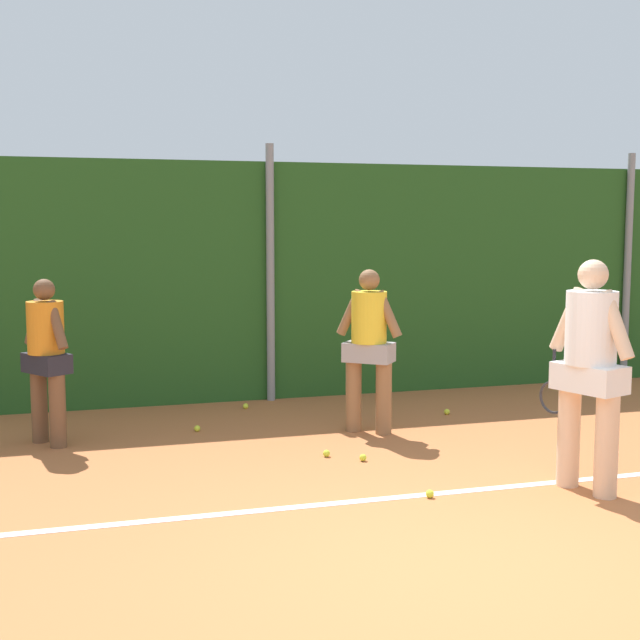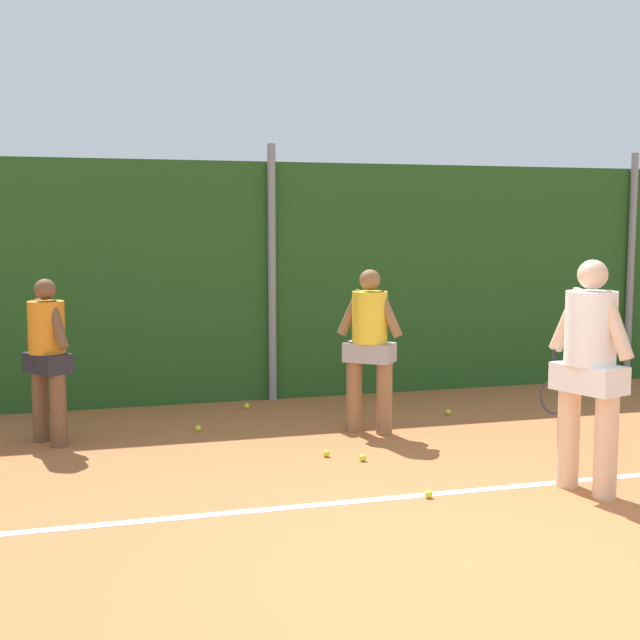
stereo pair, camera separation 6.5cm
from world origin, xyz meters
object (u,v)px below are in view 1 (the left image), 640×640
player_midcourt (369,342)px  player_backcourt_far (46,352)px  tennis_ball_8 (197,428)px  tennis_ball_4 (430,494)px  tennis_ball_3 (327,453)px  tennis_ball_6 (363,458)px  tennis_ball_2 (447,412)px  tennis_ball_0 (246,406)px  player_foreground_near (590,363)px

player_midcourt → player_backcourt_far: (-3.22, 0.42, -0.04)m
tennis_ball_8 → tennis_ball_4: bearing=-61.5°
tennis_ball_3 → tennis_ball_6: bearing=-39.8°
player_midcourt → tennis_ball_3: 1.41m
tennis_ball_8 → tennis_ball_2: bearing=-0.1°
tennis_ball_6 → tennis_ball_8: bearing=130.0°
tennis_ball_0 → tennis_ball_2: (2.17, -0.96, 0.00)m
player_midcourt → tennis_ball_0: (-1.02, 1.49, -0.93)m
tennis_ball_2 → tennis_ball_4: same height
player_backcourt_far → tennis_ball_2: (4.37, 0.11, -0.90)m
player_midcourt → tennis_ball_8: 2.04m
player_midcourt → tennis_ball_8: bearing=21.8°
tennis_ball_6 → tennis_ball_3: bearing=140.2°
tennis_ball_2 → player_backcourt_far: bearing=-178.5°
tennis_ball_0 → tennis_ball_4: size_ratio=1.00×
tennis_ball_2 → tennis_ball_6: bearing=-135.1°
player_backcourt_far → tennis_ball_6: size_ratio=25.07×
tennis_ball_4 → tennis_ball_8: bearing=118.5°
tennis_ball_0 → tennis_ball_2: 2.37m
tennis_ball_0 → tennis_ball_2: same height
player_backcourt_far → tennis_ball_0: size_ratio=25.07×
player_foreground_near → tennis_ball_8: (-2.78, 2.92, -1.04)m
player_backcourt_far → tennis_ball_3: 2.94m
tennis_ball_2 → tennis_ball_8: (-2.88, 0.00, 0.00)m
player_foreground_near → tennis_ball_8: bearing=24.3°
player_midcourt → tennis_ball_0: player_midcourt is taller
player_backcourt_far → player_foreground_near: bearing=23.0°
player_foreground_near → player_midcourt: (-1.05, 2.38, -0.10)m
player_backcourt_far → tennis_ball_4: size_ratio=25.07×
tennis_ball_0 → tennis_ball_8: (-0.71, -0.95, 0.00)m
tennis_ball_0 → tennis_ball_6: size_ratio=1.00×
player_backcourt_far → tennis_ball_8: player_backcourt_far is taller
player_midcourt → player_backcourt_far: 3.25m
player_backcourt_far → tennis_ball_6: player_backcourt_far is taller
player_midcourt → tennis_ball_6: (-0.42, -1.03, -0.93)m
tennis_ball_0 → tennis_ball_2: size_ratio=1.00×
player_midcourt → tennis_ball_2: (1.15, 0.53, -0.93)m
player_midcourt → tennis_ball_8: (-1.73, 0.54, -0.93)m
player_backcourt_far → tennis_ball_2: player_backcourt_far is taller
player_midcourt → tennis_ball_2: 1.58m
tennis_ball_0 → tennis_ball_4: same height
player_foreground_near → player_backcourt_far: bearing=37.5°
tennis_ball_3 → tennis_ball_4: (0.45, -1.40, 0.00)m
tennis_ball_4 → tennis_ball_2: bearing=62.8°
player_foreground_near → tennis_ball_2: 3.09m
tennis_ball_0 → tennis_ball_3: 2.30m
player_foreground_near → tennis_ball_3: (-1.75, 1.59, -1.04)m
tennis_ball_4 → tennis_ball_8: (-1.48, 2.73, 0.00)m
tennis_ball_4 → player_backcourt_far: bearing=138.7°
player_midcourt → tennis_ball_3: player_midcourt is taller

